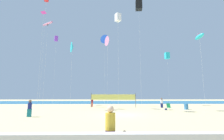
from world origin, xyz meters
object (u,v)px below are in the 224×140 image
(toddler_figure, at_px, (125,140))
(kite_pink_delta, at_px, (108,41))
(kite_black_box, at_px, (139,5))
(kite_white_box, at_px, (118,18))
(kite_pink_tube, at_px, (48,24))
(kite_cyan_box, at_px, (167,56))
(kite_violet_box, at_px, (56,39))
(beachgoer_navy_shirt, at_px, (30,108))
(kite_cyan_inflatable, at_px, (199,37))
(folding_beach_chair, at_px, (169,106))
(kite_magenta_diamond, at_px, (43,13))
(trash_barrel, at_px, (186,107))
(beachgoer_maroon_shirt, at_px, (92,102))
(volleyball_net, at_px, (113,98))
(beachgoer_white_shirt, at_px, (162,102))
(kite_blue_delta, at_px, (105,39))
(kite_cyan_delta, at_px, (72,47))
(mother_figure, at_px, (110,126))
(beach_handbag, at_px, (166,109))

(toddler_figure, relative_size, kite_pink_delta, 0.06)
(kite_black_box, bearing_deg, kite_white_box, -160.20)
(kite_pink_tube, xyz_separation_m, kite_black_box, (16.22, -6.36, 0.26))
(kite_cyan_box, bearing_deg, kite_violet_box, 177.53)
(toddler_figure, xyz_separation_m, beachgoer_navy_shirt, (-8.21, 9.76, 0.46))
(kite_pink_tube, bearing_deg, kite_cyan_inflatable, -21.56)
(folding_beach_chair, height_order, kite_magenta_diamond, kite_magenta_diamond)
(kite_magenta_diamond, bearing_deg, folding_beach_chair, -0.56)
(trash_barrel, xyz_separation_m, kite_black_box, (-6.65, -0.85, 15.31))
(beachgoer_maroon_shirt, bearing_deg, kite_cyan_box, 100.83)
(trash_barrel, xyz_separation_m, volleyball_net, (-10.50, 4.06, 1.22))
(volleyball_net, bearing_deg, beachgoer_maroon_shirt, 156.50)
(beachgoer_white_shirt, height_order, kite_cyan_box, kite_cyan_box)
(kite_blue_delta, xyz_separation_m, kite_cyan_delta, (-4.81, -7.25, -3.94))
(kite_magenta_diamond, bearing_deg, kite_black_box, -2.61)
(mother_figure, bearing_deg, trash_barrel, 45.60)
(trash_barrel, distance_m, kite_cyan_delta, 19.10)
(toddler_figure, relative_size, trash_barrel, 0.93)
(volleyball_net, bearing_deg, kite_blue_delta, 112.88)
(kite_violet_box, xyz_separation_m, kite_white_box, (13.01, -12.88, -1.41))
(mother_figure, relative_size, kite_cyan_delta, 0.16)
(volleyball_net, xyz_separation_m, kite_magenta_diamond, (-10.86, -4.23, 12.91))
(beach_handbag, bearing_deg, kite_cyan_box, 66.73)
(beachgoer_navy_shirt, distance_m, folding_beach_chair, 17.71)
(kite_white_box, relative_size, kite_pink_tube, 0.87)
(beachgoer_navy_shirt, relative_size, kite_white_box, 0.12)
(volleyball_net, bearing_deg, kite_cyan_delta, -150.91)
(beachgoer_navy_shirt, relative_size, kite_cyan_inflatable, 0.16)
(folding_beach_chair, xyz_separation_m, kite_black_box, (-3.99, -0.49, 15.25))
(kite_violet_box, xyz_separation_m, kite_magenta_diamond, (1.58, -11.02, 0.10))
(kite_cyan_inflatable, bearing_deg, beachgoer_navy_shirt, -169.03)
(beachgoer_maroon_shirt, relative_size, volleyball_net, 0.22)
(kite_cyan_box, bearing_deg, kite_white_box, -133.56)
(trash_barrel, height_order, volleyball_net, volleyball_net)
(folding_beach_chair, relative_size, trash_barrel, 1.09)
(kite_cyan_inflatable, bearing_deg, kite_cyan_box, 86.98)
(beachgoer_white_shirt, height_order, kite_pink_delta, kite_pink_delta)
(toddler_figure, bearing_deg, kite_magenta_diamond, 146.15)
(beachgoer_maroon_shirt, relative_size, kite_pink_tube, 0.11)
(beachgoer_white_shirt, xyz_separation_m, kite_white_box, (-7.49, -5.40, 12.18))
(kite_magenta_diamond, xyz_separation_m, kite_pink_delta, (9.91, 2.13, -3.67))
(toddler_figure, distance_m, beachgoer_maroon_shirt, 23.24)
(kite_white_box, bearing_deg, toddler_figure, -92.66)
(folding_beach_chair, bearing_deg, kite_blue_delta, 147.32)
(kite_cyan_box, bearing_deg, kite_cyan_inflatable, -93.02)
(beachgoer_navy_shirt, distance_m, kite_cyan_delta, 11.86)
(kite_pink_tube, bearing_deg, toddler_figure, -61.80)
(beach_handbag, relative_size, kite_pink_delta, 0.02)
(beachgoer_maroon_shirt, xyz_separation_m, volleyball_net, (3.70, -1.61, 0.74))
(mother_figure, distance_m, beachgoer_maroon_shirt, 23.07)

